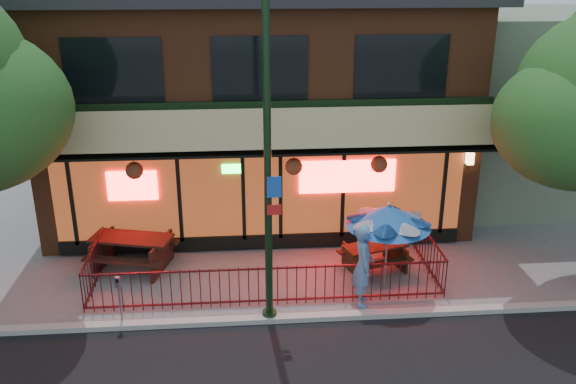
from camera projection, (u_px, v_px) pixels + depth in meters
name	position (u px, v px, depth m)	size (l,w,h in m)	color
ground	(269.00, 309.00, 14.02)	(80.00, 80.00, 0.00)	gray
curb	(270.00, 319.00, 13.53)	(80.00, 0.25, 0.12)	#999993
restaurant_building	(256.00, 76.00, 19.19)	(12.96, 9.49, 8.05)	brown
neighbor_building	(519.00, 102.00, 20.82)	(6.00, 7.00, 6.00)	slate
patio_fence	(267.00, 275.00, 14.26)	(8.44, 2.62, 1.00)	#490F13
street_light	(268.00, 187.00, 12.53)	(0.43, 0.32, 7.00)	black
picnic_table_left	(132.00, 248.00, 15.74)	(2.38, 2.04, 0.88)	black
picnic_table_right	(375.00, 253.00, 15.71)	(1.91, 1.66, 0.69)	#312011
patio_umbrella	(389.00, 216.00, 14.20)	(2.00, 1.99, 2.28)	gray
pedestrian	(363.00, 265.00, 13.92)	(0.73, 0.48, 2.00)	#587EB1
parking_meter_near	(119.00, 293.00, 13.11)	(0.13, 0.12, 1.20)	gray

